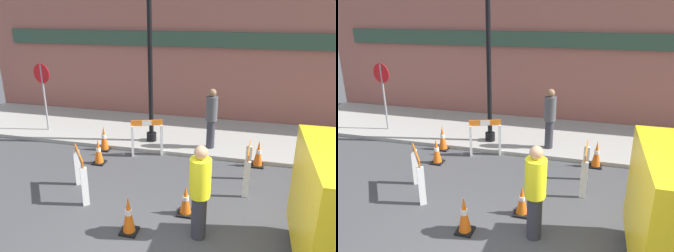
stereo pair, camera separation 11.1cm
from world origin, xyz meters
TOP-DOWN VIEW (x-y plane):
  - sidewalk_slab at (0.00, 6.07)m, footprint 18.00×3.14m
  - storefront_facade at (0.00, 7.71)m, footprint 18.00×0.22m
  - stop_sign at (-5.44, 5.25)m, footprint 0.60×0.11m
  - barricade_0 at (-1.84, 4.35)m, footprint 0.83×0.42m
  - barricade_1 at (-2.60, 2.12)m, footprint 0.69×0.84m
  - barricade_2 at (0.80, 3.26)m, footprint 0.15×0.87m
  - traffic_cone_0 at (1.05, 4.40)m, footprint 0.30×0.30m
  - traffic_cone_1 at (-2.90, 3.58)m, footprint 0.30×0.30m
  - traffic_cone_2 at (-0.32, 1.95)m, footprint 0.30×0.30m
  - traffic_cone_3 at (-3.12, 4.40)m, footprint 0.30×0.30m
  - traffic_cone_4 at (-1.18, 1.16)m, footprint 0.30×0.30m
  - person_worker at (0.03, 1.35)m, footprint 0.49×0.49m
  - person_pedestrian at (-0.23, 5.06)m, footprint 0.39×0.39m

SIDE VIEW (x-z plane):
  - sidewalk_slab at x=0.00m, z-range 0.00..0.10m
  - traffic_cone_2 at x=-0.32m, z-range -0.01..0.60m
  - traffic_cone_1 at x=-2.90m, z-range -0.01..0.66m
  - traffic_cone_0 at x=1.05m, z-range -0.01..0.69m
  - traffic_cone_3 at x=-3.12m, z-range -0.01..0.70m
  - traffic_cone_4 at x=-1.18m, z-range -0.01..0.72m
  - barricade_2 at x=0.80m, z-range 0.04..1.01m
  - barricade_0 at x=-1.84m, z-range 0.04..1.05m
  - barricade_1 at x=-2.60m, z-range 0.05..1.04m
  - person_worker at x=0.03m, z-range 0.06..1.78m
  - person_pedestrian at x=-0.23m, z-range 0.17..1.84m
  - stop_sign at x=-5.44m, z-range 0.47..2.57m
  - storefront_facade at x=0.00m, z-range 0.00..5.50m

